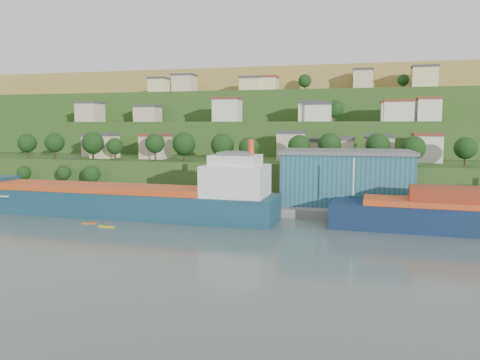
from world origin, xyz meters
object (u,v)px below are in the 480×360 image
(cargo_ship_near, at_px, (122,201))
(kayak_orange, at_px, (89,223))
(warehouse, at_px, (346,176))
(caravan, at_px, (17,191))

(cargo_ship_near, distance_m, kayak_orange, 11.06)
(warehouse, height_order, caravan, warehouse)
(cargo_ship_near, relative_size, kayak_orange, 26.78)
(warehouse, distance_m, kayak_orange, 60.46)
(kayak_orange, bearing_deg, caravan, 123.93)
(caravan, bearing_deg, kayak_orange, -48.33)
(kayak_orange, bearing_deg, warehouse, 4.95)
(caravan, bearing_deg, warehouse, -12.32)
(cargo_ship_near, relative_size, caravan, 13.46)
(warehouse, xyz_separation_m, caravan, (-88.82, -7.39, -5.88))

